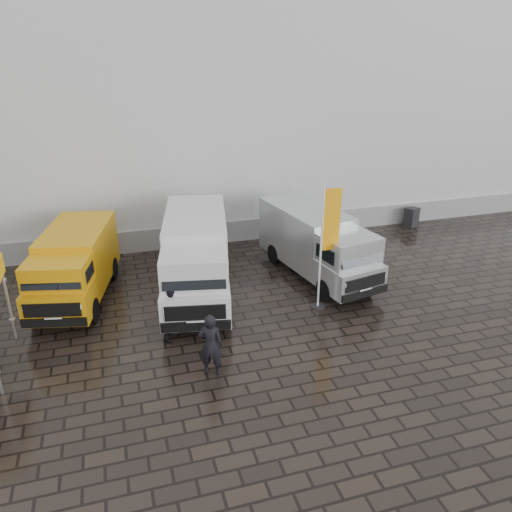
% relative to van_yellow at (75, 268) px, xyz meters
% --- Properties ---
extents(ground, '(120.00, 120.00, 0.00)m').
position_rel_van_yellow_xyz_m(ground, '(6.84, -4.10, -1.23)').
color(ground, black).
rests_on(ground, ground).
extents(exhibition_hall, '(44.00, 16.00, 12.00)m').
position_rel_van_yellow_xyz_m(exhibition_hall, '(8.84, 11.90, 4.77)').
color(exhibition_hall, silver).
rests_on(exhibition_hall, ground).
extents(hall_plinth, '(44.00, 0.15, 1.00)m').
position_rel_van_yellow_xyz_m(hall_plinth, '(8.84, 3.85, -0.73)').
color(hall_plinth, gray).
rests_on(hall_plinth, ground).
extents(van_yellow, '(3.18, 5.65, 2.46)m').
position_rel_van_yellow_xyz_m(van_yellow, '(0.00, 0.00, 0.00)').
color(van_yellow, orange).
rests_on(van_yellow, ground).
extents(van_white, '(3.40, 6.84, 2.84)m').
position_rel_van_yellow_xyz_m(van_white, '(4.21, -0.91, 0.19)').
color(van_white, silver).
rests_on(van_white, ground).
extents(van_silver, '(3.07, 6.21, 2.57)m').
position_rel_van_yellow_xyz_m(van_silver, '(9.02, -0.65, 0.06)').
color(van_silver, '#BBBEC0').
rests_on(van_silver, ground).
extents(flagpole, '(0.88, 0.50, 4.47)m').
position_rel_van_yellow_xyz_m(flagpole, '(8.28, -3.03, 1.23)').
color(flagpole, black).
rests_on(flagpole, ground).
extents(wheelie_bin, '(0.74, 0.74, 0.97)m').
position_rel_van_yellow_xyz_m(wheelie_bin, '(15.83, 3.26, -0.75)').
color(wheelie_bin, black).
rests_on(wheelie_bin, ground).
extents(person_front, '(0.80, 0.66, 1.89)m').
position_rel_van_yellow_xyz_m(person_front, '(3.72, -5.71, -0.29)').
color(person_front, black).
rests_on(person_front, ground).
extents(person_tent, '(1.01, 1.09, 1.80)m').
position_rel_van_yellow_xyz_m(person_tent, '(2.97, -3.58, -0.33)').
color(person_tent, black).
rests_on(person_tent, ground).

